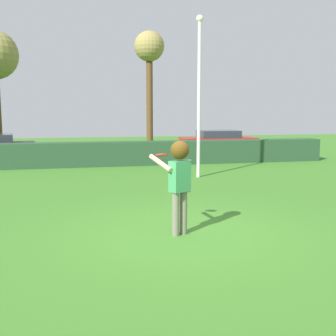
{
  "coord_description": "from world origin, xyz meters",
  "views": [
    {
      "loc": [
        -1.97,
        -7.46,
        2.34
      ],
      "look_at": [
        -0.08,
        0.97,
        1.15
      ],
      "focal_mm": 44.42,
      "sensor_mm": 36.0,
      "label": 1
    }
  ],
  "objects_px": {
    "frisbee": "(162,155)",
    "maple_tree": "(149,54)",
    "person": "(179,175)",
    "lamppost": "(199,89)",
    "parked_car_red": "(218,140)"
  },
  "relations": [
    {
      "from": "parked_car_red",
      "to": "lamppost",
      "type": "bearing_deg",
      "value": -113.99
    },
    {
      "from": "lamppost",
      "to": "parked_car_red",
      "type": "distance_m",
      "value": 9.27
    },
    {
      "from": "frisbee",
      "to": "maple_tree",
      "type": "height_order",
      "value": "maple_tree"
    },
    {
      "from": "person",
      "to": "frisbee",
      "type": "bearing_deg",
      "value": 115.63
    },
    {
      "from": "frisbee",
      "to": "maple_tree",
      "type": "distance_m",
      "value": 16.03
    },
    {
      "from": "person",
      "to": "maple_tree",
      "type": "height_order",
      "value": "maple_tree"
    },
    {
      "from": "person",
      "to": "parked_car_red",
      "type": "bearing_deg",
      "value": 67.88
    },
    {
      "from": "parked_car_red",
      "to": "maple_tree",
      "type": "bearing_deg",
      "value": 164.52
    },
    {
      "from": "lamppost",
      "to": "parked_car_red",
      "type": "height_order",
      "value": "lamppost"
    },
    {
      "from": "lamppost",
      "to": "maple_tree",
      "type": "bearing_deg",
      "value": 90.63
    },
    {
      "from": "lamppost",
      "to": "frisbee",
      "type": "bearing_deg",
      "value": -113.06
    },
    {
      "from": "parked_car_red",
      "to": "frisbee",
      "type": "bearing_deg",
      "value": -113.59
    },
    {
      "from": "person",
      "to": "frisbee",
      "type": "distance_m",
      "value": 0.63
    },
    {
      "from": "person",
      "to": "frisbee",
      "type": "height_order",
      "value": "person"
    },
    {
      "from": "parked_car_red",
      "to": "maple_tree",
      "type": "relative_size",
      "value": 0.63
    }
  ]
}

